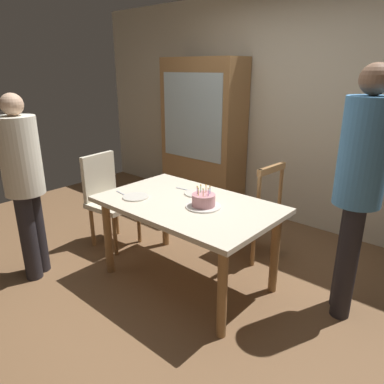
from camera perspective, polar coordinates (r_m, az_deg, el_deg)
name	(u,v)px	position (r m, az deg, el deg)	size (l,w,h in m)	color
ground	(188,280)	(3.25, -0.68, -13.89)	(6.40, 6.40, 0.00)	brown
back_wall	(296,112)	(4.31, 16.32, 12.14)	(6.40, 0.10, 2.60)	beige
dining_table	(187,213)	(2.95, -0.73, -3.37)	(1.47, 0.92, 0.74)	beige
birthday_cake	(204,201)	(2.80, 1.85, -1.50)	(0.28, 0.28, 0.17)	silver
plate_near_celebrant	(136,197)	(3.05, -8.98, -0.77)	(0.22, 0.22, 0.01)	silver
plate_far_side	(197,193)	(3.10, 0.80, -0.19)	(0.22, 0.22, 0.01)	silver
fork_near_celebrant	(122,194)	(3.16, -11.11, -0.25)	(0.18, 0.02, 0.01)	silver
fork_far_side	(184,189)	(3.21, -1.24, 0.44)	(0.18, 0.02, 0.01)	silver
chair_spindle_back	(253,212)	(3.51, 9.76, -3.10)	(0.47, 0.47, 0.95)	tan
chair_upholstered	(108,195)	(3.79, -13.32, -0.46)	(0.49, 0.48, 0.95)	beige
person_celebrant	(24,178)	(3.28, -25.29, 2.00)	(0.32, 0.32, 1.60)	#262328
person_guest	(359,182)	(2.69, 25.14, 1.47)	(0.32, 0.32, 1.81)	#262328
china_cabinet	(203,134)	(4.71, 1.74, 9.18)	(1.10, 0.45, 1.90)	#9E7042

